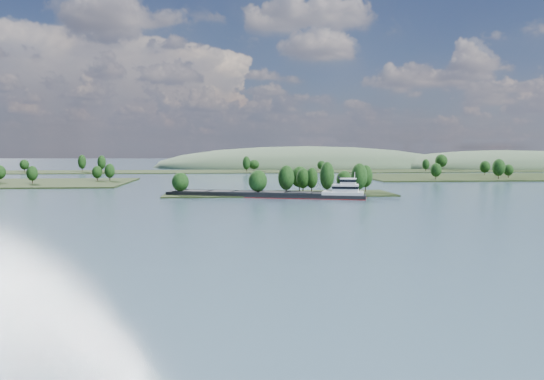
{
  "coord_description": "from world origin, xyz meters",
  "views": [
    {
      "loc": [
        -22.18,
        -51.82,
        20.68
      ],
      "look_at": [
        -7.24,
        130.0,
        6.0
      ],
      "focal_mm": 35.0,
      "sensor_mm": 36.0,
      "label": 1
    }
  ],
  "objects": [
    {
      "name": "hill_east",
      "position": [
        260.0,
        470.0,
        0.0
      ],
      "size": [
        260.0,
        140.0,
        36.0
      ],
      "primitive_type": "ellipsoid",
      "color": "#3D5339",
      "rests_on": "ground"
    },
    {
      "name": "cargo_barge",
      "position": [
        -1.49,
        166.2,
        1.43
      ],
      "size": [
        83.32,
        32.82,
        11.34
      ],
      "color": "black",
      "rests_on": "ground"
    },
    {
      "name": "tree_island",
      "position": [
        5.91,
        178.53,
        4.15
      ],
      "size": [
        100.0,
        31.79,
        15.27
      ],
      "color": "black",
      "rests_on": "ground"
    },
    {
      "name": "hill_west",
      "position": [
        60.0,
        500.0,
        0.0
      ],
      "size": [
        320.0,
        160.0,
        44.0
      ],
      "primitive_type": "ellipsoid",
      "color": "#3D5339",
      "rests_on": "ground"
    },
    {
      "name": "ground",
      "position": [
        0.0,
        120.0,
        0.0
      ],
      "size": [
        1800.0,
        1800.0,
        0.0
      ],
      "primitive_type": "plane",
      "color": "#324857",
      "rests_on": "ground"
    },
    {
      "name": "back_shoreline",
      "position": [
        10.21,
        399.91,
        0.73
      ],
      "size": [
        900.0,
        60.0,
        15.27
      ],
      "color": "black",
      "rests_on": "ground"
    }
  ]
}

